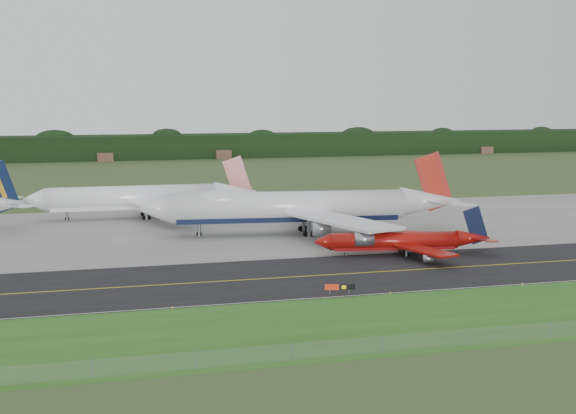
# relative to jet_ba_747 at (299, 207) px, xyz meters

# --- Properties ---
(ground) EXTENTS (600.00, 600.00, 0.00)m
(ground) POSITION_rel_jet_ba_747_xyz_m (-7.14, -38.85, -6.50)
(ground) COLOR #334922
(ground) RESTS_ON ground
(grass_verge) EXTENTS (400.00, 30.00, 0.01)m
(grass_verge) POSITION_rel_jet_ba_747_xyz_m (-7.14, -73.85, -6.49)
(grass_verge) COLOR #2A5E1B
(grass_verge) RESTS_ON ground
(taxiway) EXTENTS (400.00, 32.00, 0.02)m
(taxiway) POSITION_rel_jet_ba_747_xyz_m (-7.14, -42.85, -6.49)
(taxiway) COLOR black
(taxiway) RESTS_ON ground
(apron) EXTENTS (400.00, 78.00, 0.01)m
(apron) POSITION_rel_jet_ba_747_xyz_m (-7.14, 12.15, -6.49)
(apron) COLOR slate
(apron) RESTS_ON ground
(taxiway_centreline) EXTENTS (400.00, 0.40, 0.00)m
(taxiway_centreline) POSITION_rel_jet_ba_747_xyz_m (-7.14, -42.85, -6.47)
(taxiway_centreline) COLOR yellow
(taxiway_centreline) RESTS_ON taxiway
(taxiway_edge_line) EXTENTS (400.00, 0.25, 0.00)m
(taxiway_edge_line) POSITION_rel_jet_ba_747_xyz_m (-7.14, -58.35, -6.47)
(taxiway_edge_line) COLOR silver
(taxiway_edge_line) RESTS_ON taxiway
(perimeter_fence) EXTENTS (320.00, 0.10, 320.00)m
(perimeter_fence) POSITION_rel_jet_ba_747_xyz_m (-7.14, -86.85, -5.40)
(perimeter_fence) COLOR slate
(perimeter_fence) RESTS_ON ground
(horizon_treeline) EXTENTS (700.00, 25.00, 12.00)m
(horizon_treeline) POSITION_rel_jet_ba_747_xyz_m (-7.14, 234.91, -1.03)
(horizon_treeline) COLOR black
(horizon_treeline) RESTS_ON ground
(jet_ba_747) EXTENTS (75.98, 62.53, 19.10)m
(jet_ba_747) POSITION_rel_jet_ba_747_xyz_m (0.00, 0.00, 0.00)
(jet_ba_747) COLOR silver
(jet_ba_747) RESTS_ON ground
(jet_red_737) EXTENTS (36.43, 29.38, 9.86)m
(jet_red_737) POSITION_rel_jet_ba_747_xyz_m (14.19, -28.79, -3.77)
(jet_red_737) COLOR maroon
(jet_red_737) RESTS_ON ground
(jet_star_tail) EXTENTS (60.99, 51.21, 16.13)m
(jet_star_tail) POSITION_rel_jet_ba_747_xyz_m (-33.06, 34.39, -1.12)
(jet_star_tail) COLOR white
(jet_star_tail) RESTS_ON ground
(taxiway_sign) EXTENTS (4.92, 1.31, 1.67)m
(taxiway_sign) POSITION_rel_jet_ba_747_xyz_m (-8.97, -56.87, -5.32)
(taxiway_sign) COLOR slate
(taxiway_sign) RESTS_ON ground
(edge_marker_left) EXTENTS (0.16, 0.16, 0.50)m
(edge_marker_left) POSITION_rel_jet_ba_747_xyz_m (-36.72, -59.35, -6.25)
(edge_marker_left) COLOR yellow
(edge_marker_left) RESTS_ON ground
(edge_marker_center) EXTENTS (0.16, 0.16, 0.50)m
(edge_marker_center) POSITION_rel_jet_ba_747_xyz_m (-1.11, -59.35, -6.25)
(edge_marker_center) COLOR yellow
(edge_marker_center) RESTS_ON ground
(edge_marker_right) EXTENTS (0.16, 0.16, 0.50)m
(edge_marker_right) POSITION_rel_jet_ba_747_xyz_m (23.17, -59.35, -6.25)
(edge_marker_right) COLOR yellow
(edge_marker_right) RESTS_ON ground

